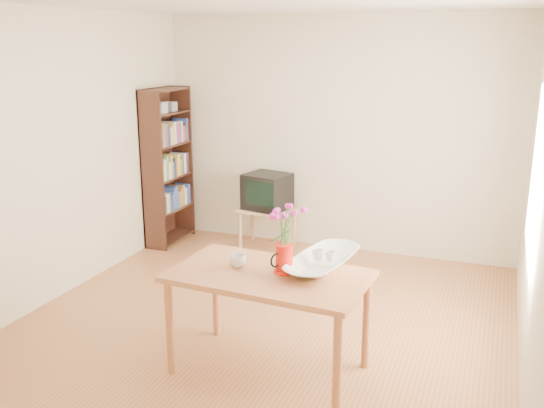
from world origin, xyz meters
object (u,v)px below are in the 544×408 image
at_px(mug, 238,261).
at_px(television, 268,191).
at_px(table, 269,285).
at_px(pitcher, 284,260).
at_px(bowl, 324,234).

distance_m(mug, television, 2.63).
bearing_deg(table, mug, 174.88).
bearing_deg(table, television, 115.14).
xyz_separation_m(table, mug, (-0.25, 0.04, 0.13)).
height_order(table, television, television).
relative_size(table, television, 2.59).
distance_m(table, pitcher, 0.21).
distance_m(table, bowl, 0.52).
bearing_deg(mug, table, 165.80).
bearing_deg(bowl, pitcher, -138.10).
relative_size(bowl, television, 0.98).
bearing_deg(mug, television, -78.66).
bearing_deg(pitcher, table, -124.37).
height_order(mug, bowl, bowl).
xyz_separation_m(pitcher, television, (-1.10, 2.50, -0.18)).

